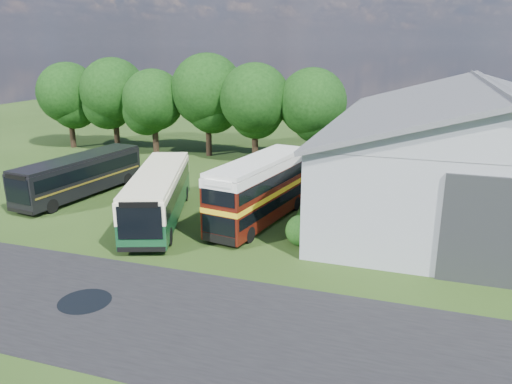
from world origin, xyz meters
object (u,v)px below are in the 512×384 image
(storage_shed, at_px, (482,144))
(bus_dark_single, at_px, (80,175))
(bus_green_single, at_px, (158,195))
(bus_maroon_double, at_px, (259,191))

(storage_shed, xyz_separation_m, bus_dark_single, (-26.20, -6.30, -2.66))
(bus_dark_single, bearing_deg, storage_shed, 21.03)
(bus_green_single, height_order, bus_maroon_double, bus_maroon_double)
(bus_maroon_double, bearing_deg, bus_green_single, -154.76)
(storage_shed, relative_size, bus_dark_single, 2.36)
(bus_green_single, distance_m, bus_dark_single, 8.23)
(bus_maroon_double, bearing_deg, bus_dark_single, -175.00)
(bus_green_single, bearing_deg, bus_dark_single, 140.46)
(storage_shed, height_order, bus_dark_single, storage_shed)
(storage_shed, bearing_deg, bus_maroon_double, -149.36)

